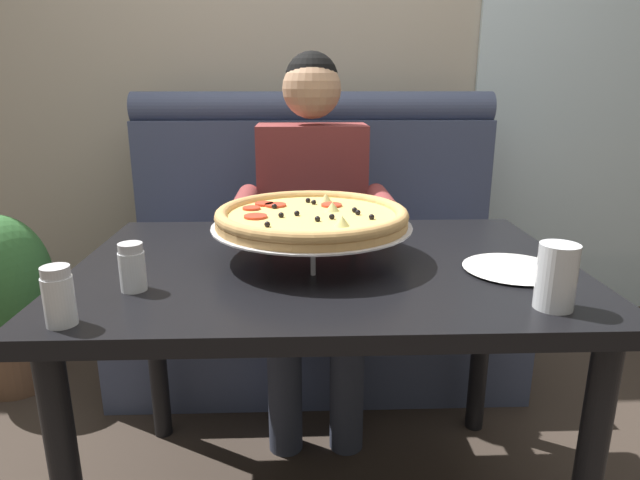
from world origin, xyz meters
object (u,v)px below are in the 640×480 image
(pizza, at_px, (312,218))
(shaker_oregano, at_px, (133,270))
(potted_plant, at_px, (5,295))
(dining_table, at_px, (325,296))
(patio_chair, at_px, (522,191))
(diner_main, at_px, (313,214))
(booth_bench, at_px, (316,271))
(drinking_glass, at_px, (556,280))
(plate_near_left, at_px, (514,266))
(shaker_parmesan, at_px, (59,300))

(pizza, xyz_separation_m, shaker_oregano, (-0.39, -0.21, -0.06))
(shaker_oregano, bearing_deg, potted_plant, 131.92)
(dining_table, xyz_separation_m, shaker_oregano, (-0.42, -0.18, 0.14))
(patio_chair, relative_size, potted_plant, 1.23)
(diner_main, relative_size, pizza, 2.53)
(shaker_oregano, xyz_separation_m, patio_chair, (1.72, 2.13, -0.26))
(booth_bench, relative_size, drinking_glass, 11.88)
(booth_bench, bearing_deg, plate_near_left, -65.29)
(pizza, relative_size, potted_plant, 0.72)
(drinking_glass, xyz_separation_m, potted_plant, (-1.63, 0.99, -0.41))
(plate_near_left, bearing_deg, diner_main, 123.36)
(plate_near_left, relative_size, potted_plant, 0.34)
(booth_bench, bearing_deg, potted_plant, -170.09)
(plate_near_left, bearing_deg, potted_plant, 155.05)
(pizza, height_order, patio_chair, pizza)
(booth_bench, height_order, patio_chair, booth_bench)
(plate_near_left, distance_m, patio_chair, 2.22)
(shaker_parmesan, distance_m, shaker_oregano, 0.19)
(pizza, bearing_deg, patio_chair, 55.20)
(plate_near_left, distance_m, drinking_glass, 0.23)
(pizza, distance_m, drinking_glass, 0.59)
(plate_near_left, bearing_deg, dining_table, 169.42)
(diner_main, relative_size, patio_chair, 1.48)
(pizza, xyz_separation_m, patio_chair, (1.33, 1.92, -0.32))
(shaker_oregano, height_order, patio_chair, patio_chair)
(dining_table, relative_size, shaker_oregano, 11.65)
(dining_table, height_order, plate_near_left, plate_near_left)
(booth_bench, relative_size, diner_main, 1.23)
(potted_plant, bearing_deg, dining_table, -29.66)
(plate_near_left, relative_size, patio_chair, 0.28)
(booth_bench, distance_m, shaker_oregano, 1.21)
(booth_bench, relative_size, shaker_oregano, 14.94)
(diner_main, xyz_separation_m, drinking_glass, (0.46, -0.93, 0.08))
(diner_main, distance_m, shaker_oregano, 0.90)
(diner_main, distance_m, pizza, 0.60)
(dining_table, distance_m, patio_chair, 2.35)
(drinking_glass, bearing_deg, booth_bench, 110.20)
(booth_bench, xyz_separation_m, dining_table, (0.00, -0.89, 0.24))
(pizza, relative_size, shaker_parmesan, 4.45)
(diner_main, bearing_deg, drinking_glass, -63.82)
(shaker_parmesan, height_order, drinking_glass, drinking_glass)
(drinking_glass, bearing_deg, dining_table, 145.03)
(plate_near_left, xyz_separation_m, potted_plant, (-1.64, 0.76, -0.36))
(dining_table, height_order, potted_plant, dining_table)
(dining_table, height_order, diner_main, diner_main)
(booth_bench, distance_m, diner_main, 0.41)
(diner_main, height_order, potted_plant, diner_main)
(dining_table, xyz_separation_m, plate_near_left, (0.45, -0.08, 0.10))
(diner_main, bearing_deg, potted_plant, 177.18)
(diner_main, xyz_separation_m, potted_plant, (-1.18, 0.06, -0.32))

